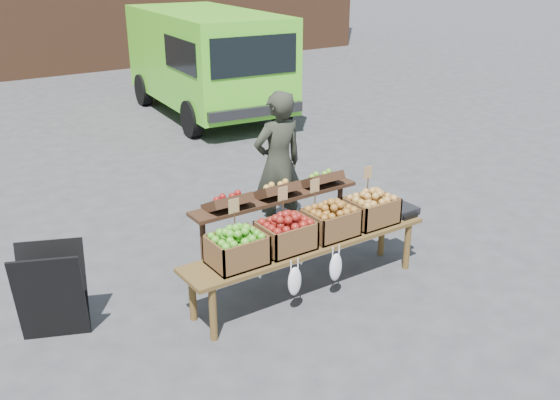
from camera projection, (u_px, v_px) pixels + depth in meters
ground at (278, 279)px, 6.65m from camera, size 80.00×80.00×0.00m
delivery_van at (207, 64)px, 12.94m from camera, size 2.63×4.94×2.13m
vendor at (278, 164)px, 7.42m from camera, size 0.67×0.46×1.78m
chalkboard_sign at (52, 293)px, 5.52m from camera, size 0.66×0.52×0.89m
back_table at (276, 220)px, 6.81m from camera, size 2.10×0.44×1.04m
display_bench at (308, 267)px, 6.30m from camera, size 2.70×0.56×0.57m
crate_golden_apples at (237, 250)px, 5.71m from camera, size 0.50×0.40×0.28m
crate_russet_pears at (286, 235)px, 6.00m from camera, size 0.50×0.40×0.28m
crate_red_apples at (330, 222)px, 6.29m from camera, size 0.50×0.40×0.28m
crate_green_apples at (371, 210)px, 6.57m from camera, size 0.50×0.40×0.28m
weighing_scale at (400, 210)px, 6.83m from camera, size 0.34×0.30×0.08m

